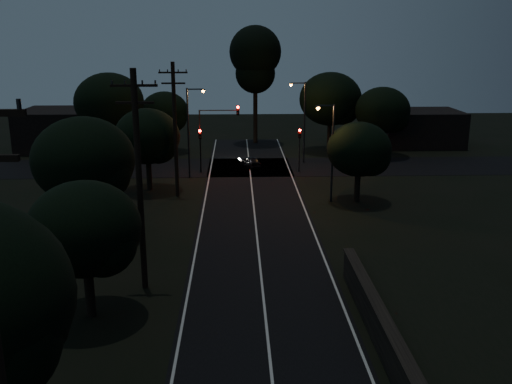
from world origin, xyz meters
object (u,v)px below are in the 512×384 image
streetlight_b (303,117)px  car (250,162)px  utility_pole_far (175,128)px  streetlight_a (190,127)px  signal_mast (218,126)px  streetlight_c (331,146)px  utility_pole_mid (139,179)px  tall_pine (255,59)px  signal_left (200,143)px  signal_right (300,142)px

streetlight_b → car: 6.92m
utility_pole_far → streetlight_a: bearing=83.4°
signal_mast → streetlight_c: 13.28m
utility_pole_mid → car: 28.19m
streetlight_b → streetlight_c: (0.52, -14.00, -0.29)m
utility_pole_mid → streetlight_c: utility_pole_mid is taller
utility_pole_mid → utility_pole_far: (0.00, 17.00, -0.25)m
car → tall_pine: bearing=-113.4°
tall_pine → signal_mast: 16.42m
tall_pine → car: (-0.91, -12.97, -9.19)m
signal_left → signal_right: bearing=0.0°
utility_pole_far → car: (6.09, 10.03, -4.94)m
utility_pole_far → signal_right: 13.53m
streetlight_a → streetlight_c: 13.72m
streetlight_a → streetlight_c: streetlight_a is taller
utility_pole_mid → tall_pine: bearing=80.1°
utility_pole_mid → tall_pine: tall_pine is taller
signal_left → streetlight_c: (10.43, -9.99, 1.51)m
tall_pine → signal_right: bearing=-76.5°
utility_pole_mid → streetlight_b: utility_pole_mid is taller
signal_right → car: bearing=155.6°
signal_right → utility_pole_mid: bearing=-113.0°
signal_mast → streetlight_b: 9.15m
signal_left → car: 5.61m
utility_pole_far → signal_mast: bearing=68.9°
streetlight_c → car: bearing=115.5°
signal_left → streetlight_c: 14.52m
signal_mast → streetlight_a: 3.13m
streetlight_a → streetlight_b: bearing=29.5°
car → signal_mast: bearing=14.8°
utility_pole_mid → signal_right: size_ratio=2.68×
streetlight_b → signal_right: bearing=-100.0°
utility_pole_far → streetlight_c: utility_pole_far is taller
signal_right → tall_pine: bearing=103.5°
streetlight_b → car: bearing=-159.3°
utility_pole_far → tall_pine: tall_pine is taller
utility_pole_far → car: 12.73m
signal_left → signal_right: (9.20, 0.00, 0.00)m
utility_pole_mid → signal_mast: (3.09, 24.99, -1.40)m
streetlight_b → car: streetlight_b is taller
streetlight_b → tall_pine: bearing=111.4°
signal_left → car: signal_left is taller
utility_pole_far → signal_right: (10.60, 7.99, -2.65)m
streetlight_c → utility_pole_far: bearing=170.4°
streetlight_a → signal_mast: bearing=39.8°
streetlight_a → streetlight_c: (11.14, -8.00, -0.29)m
tall_pine → streetlight_c: (4.83, -25.00, -5.38)m
utility_pole_mid → signal_left: utility_pole_mid is taller
signal_right → car: size_ratio=1.28×
streetlight_c → car: 13.86m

